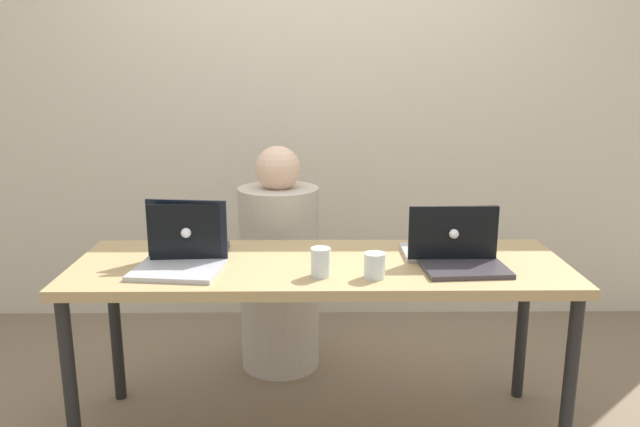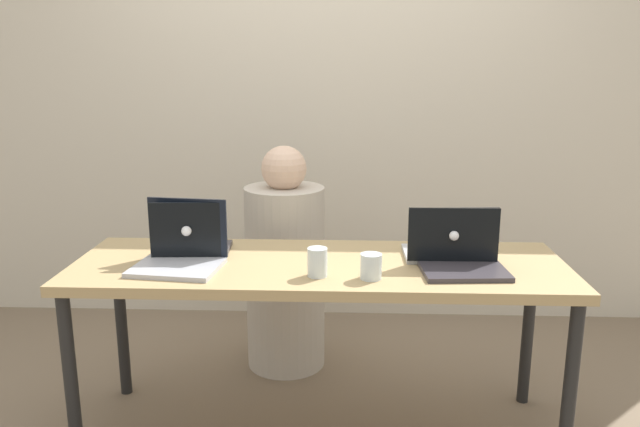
# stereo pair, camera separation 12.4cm
# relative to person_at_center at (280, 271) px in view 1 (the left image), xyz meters

# --- Properties ---
(back_wall) EXTENTS (4.96, 0.10, 2.57)m
(back_wall) POSITION_rel_person_at_center_xyz_m (0.19, 0.71, 0.79)
(back_wall) COLOR beige
(back_wall) RESTS_ON ground
(desk) EXTENTS (1.91, 0.63, 0.73)m
(desk) POSITION_rel_person_at_center_xyz_m (0.19, -0.59, 0.17)
(desk) COLOR tan
(desk) RESTS_ON ground
(person_at_center) EXTENTS (0.45, 0.45, 1.11)m
(person_at_center) POSITION_rel_person_at_center_xyz_m (0.00, 0.00, 0.00)
(person_at_center) COLOR #BDB3A4
(person_at_center) RESTS_ON ground
(laptop_front_right) EXTENTS (0.32, 0.27, 0.22)m
(laptop_front_right) POSITION_rel_person_at_center_xyz_m (0.73, -0.66, 0.29)
(laptop_front_right) COLOR #383339
(laptop_front_right) RESTS_ON desk
(laptop_front_left) EXTENTS (0.34, 0.31, 0.25)m
(laptop_front_left) POSITION_rel_person_at_center_xyz_m (-0.33, -0.66, 0.29)
(laptop_front_left) COLOR #B0B2BA
(laptop_front_left) RESTS_ON desk
(laptop_back_left) EXTENTS (0.30, 0.28, 0.23)m
(laptop_back_left) POSITION_rel_person_at_center_xyz_m (-0.32, -0.52, 0.29)
(laptop_back_left) COLOR #393539
(laptop_back_left) RESTS_ON desk
(laptop_back_right) EXTENTS (0.34, 0.27, 0.23)m
(laptop_back_right) POSITION_rel_person_at_center_xyz_m (0.70, -0.53, 0.29)
(laptop_back_right) COLOR #B1B4B9
(laptop_back_right) RESTS_ON desk
(water_glass_center) EXTENTS (0.07, 0.07, 0.11)m
(water_glass_center) POSITION_rel_person_at_center_xyz_m (0.19, -0.75, 0.28)
(water_glass_center) COLOR silver
(water_glass_center) RESTS_ON desk
(water_glass_right) EXTENTS (0.08, 0.08, 0.09)m
(water_glass_right) POSITION_rel_person_at_center_xyz_m (0.39, -0.77, 0.28)
(water_glass_right) COLOR silver
(water_glass_right) RESTS_ON desk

